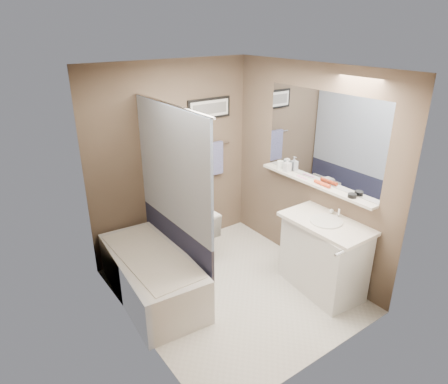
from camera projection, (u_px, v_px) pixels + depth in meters
ground at (232, 290)px, 4.48m from camera, size 2.50×2.50×0.00m
ceiling at (234, 70)px, 3.55m from camera, size 2.20×2.50×0.04m
wall_back at (173, 161)px, 4.93m from camera, size 2.20×0.04×2.40m
wall_front at (328, 242)px, 3.10m from camera, size 2.20×0.04×2.40m
wall_left at (133, 221)px, 3.43m from camera, size 0.04×2.50×2.40m
wall_right at (308, 171)px, 4.60m from camera, size 0.04×2.50×2.40m
tile_surround at (112, 220)px, 3.88m from camera, size 0.02×1.55×2.00m
curtain_rod at (169, 104)px, 3.84m from camera, size 0.02×1.55×0.02m
curtain_upper at (173, 168)px, 4.09m from camera, size 0.03×1.45×1.28m
curtain_lower at (176, 238)px, 4.42m from camera, size 0.03×1.45×0.36m
mirror at (322, 138)px, 4.32m from camera, size 0.02×1.60×1.00m
shelf at (314, 184)px, 4.50m from camera, size 0.12×1.60×0.03m
towel_bar at (210, 146)px, 5.18m from camera, size 0.60×0.02×0.02m
towel at (211, 159)px, 5.23m from camera, size 0.34×0.05×0.44m
art_frame at (209, 108)px, 5.00m from camera, size 0.62×0.02×0.26m
art_mat at (210, 109)px, 4.99m from camera, size 0.56×0.00×0.20m
art_image at (210, 109)px, 4.99m from camera, size 0.50×0.00×0.13m
door at (369, 244)px, 3.46m from camera, size 0.80×0.02×2.00m
door_handle at (339, 254)px, 3.32m from camera, size 0.10×0.02×0.02m
bathtub at (152, 276)px, 4.31m from camera, size 0.81×1.55×0.50m
tub_rim at (150, 256)px, 4.22m from camera, size 0.56×1.36×0.02m
toilet at (195, 232)px, 5.03m from camera, size 0.39×0.67×0.67m
vanity at (323, 257)px, 4.38m from camera, size 0.59×0.95×0.80m
countertop at (327, 223)px, 4.21m from camera, size 0.54×0.96×0.04m
sink_basin at (326, 221)px, 4.20m from camera, size 0.34×0.34×0.01m
faucet_spout at (339, 213)px, 4.29m from camera, size 0.02×0.02×0.10m
faucet_knob at (332, 211)px, 4.37m from camera, size 0.05×0.05×0.05m
candle_bowl_near at (352, 196)px, 4.10m from camera, size 0.09×0.09×0.04m
hair_brush_front at (322, 184)px, 4.40m from camera, size 0.05×0.22×0.04m
pink_comb at (302, 177)px, 4.63m from camera, size 0.04×0.16×0.01m
glass_jar at (280, 165)px, 4.89m from camera, size 0.08×0.08×0.10m
soap_bottle at (287, 165)px, 4.78m from camera, size 0.08×0.08×0.17m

